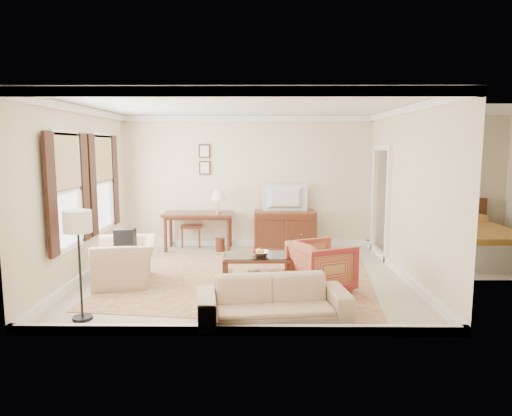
{
  "coord_description": "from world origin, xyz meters",
  "views": [
    {
      "loc": [
        0.26,
        -7.64,
        2.23
      ],
      "look_at": [
        0.2,
        0.3,
        1.15
      ],
      "focal_mm": 32.0,
      "sensor_mm": 36.0,
      "label": 1
    }
  ],
  "objects_px": {
    "sideboard": "(285,230)",
    "coffee_table": "(258,262)",
    "tv": "(285,190)",
    "writing_desk": "(198,218)",
    "club_armchair": "(126,254)",
    "striped_armchair": "(321,264)",
    "sofa": "(273,293)"
  },
  "relations": [
    {
      "from": "writing_desk",
      "to": "sideboard",
      "type": "height_order",
      "value": "sideboard"
    },
    {
      "from": "writing_desk",
      "to": "sofa",
      "type": "relative_size",
      "value": 0.77
    },
    {
      "from": "sideboard",
      "to": "sofa",
      "type": "height_order",
      "value": "sideboard"
    },
    {
      "from": "sideboard",
      "to": "club_armchair",
      "type": "height_order",
      "value": "club_armchair"
    },
    {
      "from": "sideboard",
      "to": "coffee_table",
      "type": "relative_size",
      "value": 1.17
    },
    {
      "from": "sideboard",
      "to": "sofa",
      "type": "bearing_deg",
      "value": -95.12
    },
    {
      "from": "tv",
      "to": "club_armchair",
      "type": "xyz_separation_m",
      "value": [
        -2.73,
        -2.6,
        -0.81
      ]
    },
    {
      "from": "striped_armchair",
      "to": "tv",
      "type": "bearing_deg",
      "value": -16.47
    },
    {
      "from": "writing_desk",
      "to": "coffee_table",
      "type": "distance_m",
      "value": 2.79
    },
    {
      "from": "sofa",
      "to": "writing_desk",
      "type": "bearing_deg",
      "value": 102.57
    },
    {
      "from": "writing_desk",
      "to": "tv",
      "type": "xyz_separation_m",
      "value": [
        1.87,
        0.16,
        0.59
      ]
    },
    {
      "from": "sofa",
      "to": "striped_armchair",
      "type": "bearing_deg",
      "value": 50.57
    },
    {
      "from": "writing_desk",
      "to": "sideboard",
      "type": "bearing_deg",
      "value": 5.57
    },
    {
      "from": "writing_desk",
      "to": "sideboard",
      "type": "distance_m",
      "value": 1.9
    },
    {
      "from": "coffee_table",
      "to": "striped_armchair",
      "type": "relative_size",
      "value": 1.35
    },
    {
      "from": "sideboard",
      "to": "writing_desk",
      "type": "bearing_deg",
      "value": -174.43
    },
    {
      "from": "tv",
      "to": "sideboard",
      "type": "bearing_deg",
      "value": -90.0
    },
    {
      "from": "striped_armchair",
      "to": "club_armchair",
      "type": "height_order",
      "value": "club_armchair"
    },
    {
      "from": "club_armchair",
      "to": "striped_armchair",
      "type": "bearing_deg",
      "value": 72.21
    },
    {
      "from": "coffee_table",
      "to": "club_armchair",
      "type": "xyz_separation_m",
      "value": [
        -2.16,
        0.02,
        0.12
      ]
    },
    {
      "from": "club_armchair",
      "to": "sideboard",
      "type": "bearing_deg",
      "value": 122.65
    },
    {
      "from": "coffee_table",
      "to": "sofa",
      "type": "relative_size",
      "value": 0.6
    },
    {
      "from": "writing_desk",
      "to": "club_armchair",
      "type": "bearing_deg",
      "value": -109.48
    },
    {
      "from": "striped_armchair",
      "to": "sideboard",
      "type": "bearing_deg",
      "value": -16.52
    },
    {
      "from": "coffee_table",
      "to": "club_armchair",
      "type": "relative_size",
      "value": 1.04
    },
    {
      "from": "tv",
      "to": "writing_desk",
      "type": "bearing_deg",
      "value": 4.96
    },
    {
      "from": "sideboard",
      "to": "club_armchair",
      "type": "relative_size",
      "value": 1.21
    },
    {
      "from": "coffee_table",
      "to": "striped_armchair",
      "type": "distance_m",
      "value": 1.04
    },
    {
      "from": "writing_desk",
      "to": "sofa",
      "type": "bearing_deg",
      "value": -69.83
    },
    {
      "from": "sideboard",
      "to": "striped_armchair",
      "type": "distance_m",
      "value": 3.01
    },
    {
      "from": "sideboard",
      "to": "coffee_table",
      "type": "distance_m",
      "value": 2.7
    },
    {
      "from": "club_armchair",
      "to": "sofa",
      "type": "distance_m",
      "value": 2.86
    }
  ]
}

